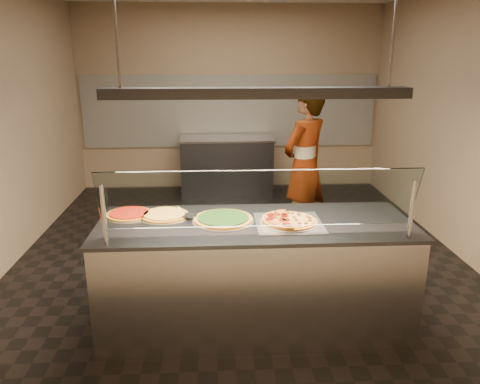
{
  "coord_description": "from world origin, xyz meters",
  "views": [
    {
      "loc": [
        -0.27,
        -4.91,
        2.24
      ],
      "look_at": [
        -0.05,
        -0.84,
        1.02
      ],
      "focal_mm": 35.0,
      "sensor_mm": 36.0,
      "label": 1
    }
  ],
  "objects": [
    {
      "name": "wall_right",
      "position": [
        2.51,
        0.0,
        1.5
      ],
      "size": [
        0.02,
        6.0,
        3.0
      ],
      "primitive_type": "cube",
      "color": "#967B60",
      "rests_on": "ground"
    },
    {
      "name": "lamp_rod_left",
      "position": [
        -0.95,
        -1.39,
        2.5
      ],
      "size": [
        0.02,
        0.02,
        1.01
      ],
      "primitive_type": "cylinder",
      "color": "#B7B7BC",
      "rests_on": "ceiling"
    },
    {
      "name": "prep_table",
      "position": [
        -0.07,
        2.55,
        0.47
      ],
      "size": [
        1.5,
        0.74,
        0.93
      ],
      "color": "#36363B",
      "rests_on": "ground"
    },
    {
      "name": "ground",
      "position": [
        0.0,
        0.0,
        -0.01
      ],
      "size": [
        5.0,
        6.0,
        0.02
      ],
      "primitive_type": "cube",
      "color": "black",
      "rests_on": "ground"
    },
    {
      "name": "lamp_rod_right",
      "position": [
        1.05,
        -1.39,
        2.5
      ],
      "size": [
        0.02,
        0.02,
        1.01
      ],
      "primitive_type": "cylinder",
      "color": "#B7B7BC",
      "rests_on": "ceiling"
    },
    {
      "name": "wall_front",
      "position": [
        0.0,
        -3.01,
        1.5
      ],
      "size": [
        5.0,
        0.02,
        3.0
      ],
      "primitive_type": "cube",
      "color": "#967B60",
      "rests_on": "ground"
    },
    {
      "name": "wall_back",
      "position": [
        0.0,
        3.01,
        1.5
      ],
      "size": [
        5.0,
        0.02,
        3.0
      ],
      "primitive_type": "cube",
      "color": "#967B60",
      "rests_on": "ground"
    },
    {
      "name": "pizza_spinach",
      "position": [
        -0.21,
        -1.34,
        0.95
      ],
      "size": [
        0.5,
        0.5,
        0.03
      ],
      "color": "silver",
      "rests_on": "serving_counter"
    },
    {
      "name": "pizza_tomato",
      "position": [
        -0.99,
        -1.17,
        0.94
      ],
      "size": [
        0.4,
        0.4,
        0.03
      ],
      "color": "silver",
      "rests_on": "serving_counter"
    },
    {
      "name": "pizza_spatula",
      "position": [
        -0.55,
        -1.19,
        0.96
      ],
      "size": [
        0.18,
        0.23,
        0.02
      ],
      "color": "#B7B7BC",
      "rests_on": "pizza_spinach"
    },
    {
      "name": "half_pizza_pepperoni",
      "position": [
        0.21,
        -1.43,
        0.96
      ],
      "size": [
        0.22,
        0.44,
        0.05
      ],
      "color": "#9E611D",
      "rests_on": "perforated_tray"
    },
    {
      "name": "pizza_cheese",
      "position": [
        -0.7,
        -1.21,
        0.94
      ],
      "size": [
        0.42,
        0.42,
        0.03
      ],
      "color": "silver",
      "rests_on": "serving_counter"
    },
    {
      "name": "half_pizza_sausage",
      "position": [
        0.42,
        -1.43,
        0.96
      ],
      "size": [
        0.22,
        0.44,
        0.04
      ],
      "color": "#9E611D",
      "rests_on": "perforated_tray"
    },
    {
      "name": "serving_counter",
      "position": [
        0.05,
        -1.39,
        0.47
      ],
      "size": [
        2.53,
        0.94,
        0.93
      ],
      "color": "#B7B7BC",
      "rests_on": "ground"
    },
    {
      "name": "perforated_tray",
      "position": [
        0.31,
        -1.43,
        0.94
      ],
      "size": [
        0.53,
        0.53,
        0.01
      ],
      "color": "silver",
      "rests_on": "serving_counter"
    },
    {
      "name": "tile_band",
      "position": [
        0.0,
        2.98,
        1.3
      ],
      "size": [
        4.9,
        0.02,
        1.2
      ],
      "primitive_type": "cube",
      "color": "silver",
      "rests_on": "wall_back"
    },
    {
      "name": "heat_lamp_housing",
      "position": [
        0.05,
        -1.39,
        1.95
      ],
      "size": [
        2.3,
        0.18,
        0.08
      ],
      "primitive_type": "cube",
      "color": "#36363B",
      "rests_on": "ceiling"
    },
    {
      "name": "sneeze_guard",
      "position": [
        0.05,
        -1.73,
        1.23
      ],
      "size": [
        2.29,
        0.18,
        0.54
      ],
      "color": "#B7B7BC",
      "rests_on": "serving_counter"
    },
    {
      "name": "worker",
      "position": [
        0.81,
        0.53,
        0.93
      ],
      "size": [
        0.8,
        0.79,
        1.86
      ],
      "primitive_type": "imported",
      "rotation": [
        0.0,
        0.0,
        3.87
      ],
      "color": "#3F3A45",
      "rests_on": "ground"
    }
  ]
}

